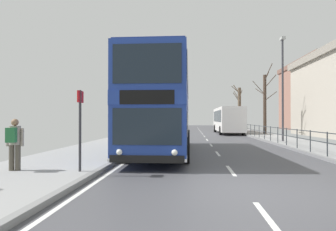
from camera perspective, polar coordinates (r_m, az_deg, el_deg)
ground at (r=7.73m, az=9.22°, el=-13.42°), size 15.80×140.00×0.20m
double_decker_bus_main at (r=15.21m, az=-1.00°, el=1.60°), size 2.78×11.60×4.46m
background_bus_far_lane at (r=35.53m, az=11.44°, el=-0.76°), size 2.68×10.80×2.99m
pedestrian_railing_far_kerb at (r=19.33m, az=21.87°, el=-3.26°), size 0.05×28.63×1.05m
pedestrian_with_backpack at (r=10.35m, az=-27.51°, el=-4.30°), size 0.55×0.56×1.61m
bus_stop_sign_near at (r=9.45m, az=-16.58°, el=-1.02°), size 0.08×0.44×2.48m
street_lamp_far_side at (r=22.94m, az=21.23°, el=6.29°), size 0.28×0.60×7.48m
bare_tree_far_00 at (r=33.34m, az=18.18°, el=2.40°), size 2.46×2.16×7.40m
bare_tree_far_01 at (r=41.42m, az=13.58°, el=1.39°), size 1.39×1.62×6.26m
background_building_00 at (r=48.87m, az=27.96°, el=3.39°), size 8.91×16.19×10.13m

